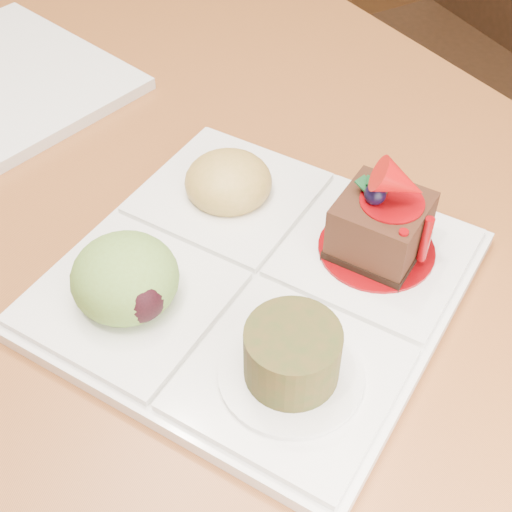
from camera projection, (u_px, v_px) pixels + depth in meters
ground at (55, 461)px, 1.25m from camera, size 6.00×6.00×0.00m
chair_right at (475, 20)px, 1.25m from camera, size 0.47×0.47×0.96m
sampler_plate at (249, 268)px, 0.52m from camera, size 0.36×0.36×0.11m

